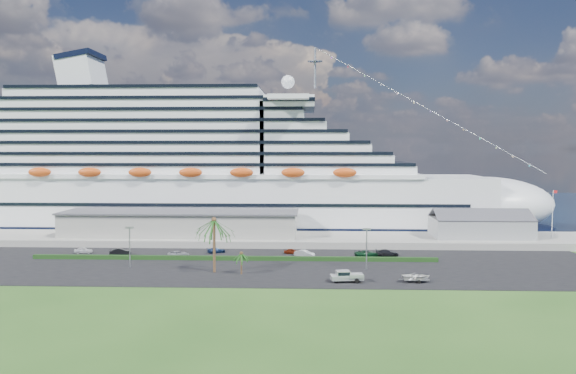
{
  "coord_description": "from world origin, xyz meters",
  "views": [
    {
      "loc": [
        8.68,
        -103.56,
        24.19
      ],
      "look_at": [
        3.38,
        30.0,
        15.11
      ],
      "focal_mm": 35.0,
      "sensor_mm": 36.0,
      "label": 1
    }
  ],
  "objects_px": {
    "pickup_truck": "(346,276)",
    "boat_trailer": "(416,276)",
    "cruise_ship": "(210,174)",
    "parked_car_3": "(216,250)"
  },
  "relations": [
    {
      "from": "parked_car_3",
      "to": "boat_trailer",
      "type": "bearing_deg",
      "value": -147.62
    },
    {
      "from": "cruise_ship",
      "to": "boat_trailer",
      "type": "distance_m",
      "value": 84.56
    },
    {
      "from": "cruise_ship",
      "to": "pickup_truck",
      "type": "bearing_deg",
      "value": -61.25
    },
    {
      "from": "cruise_ship",
      "to": "parked_car_3",
      "type": "distance_m",
      "value": 43.56
    },
    {
      "from": "boat_trailer",
      "to": "parked_car_3",
      "type": "bearing_deg",
      "value": 146.35
    },
    {
      "from": "boat_trailer",
      "to": "cruise_ship",
      "type": "bearing_deg",
      "value": 126.44
    },
    {
      "from": "boat_trailer",
      "to": "pickup_truck",
      "type": "bearing_deg",
      "value": -179.02
    },
    {
      "from": "pickup_truck",
      "to": "boat_trailer",
      "type": "height_order",
      "value": "pickup_truck"
    },
    {
      "from": "parked_car_3",
      "to": "cruise_ship",
      "type": "bearing_deg",
      "value": -11.92
    },
    {
      "from": "pickup_truck",
      "to": "boat_trailer",
      "type": "bearing_deg",
      "value": 0.98
    }
  ]
}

